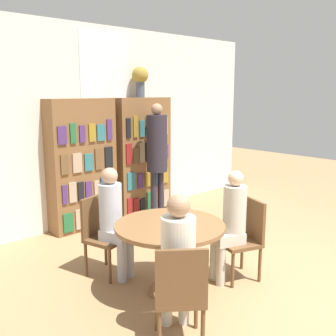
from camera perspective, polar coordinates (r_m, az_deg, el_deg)
The scene contains 13 objects.
ground_plane at distance 4.43m, azimuth 18.82°, elevation -16.78°, with size 16.00×16.00×0.00m, color #9E7A51.
wall_back at distance 6.29m, azimuth -9.01°, elevation 6.23°, with size 6.40×0.07×3.00m.
bookshelf_left at distance 5.90m, azimuth -12.34°, elevation 0.41°, with size 1.02×0.34×1.92m.
bookshelf_right at distance 6.54m, azimuth -3.78°, elevation 1.69°, with size 1.02×0.34×1.92m.
flower_vase at distance 6.45m, azimuth -4.06°, elevation 12.89°, with size 0.26×0.26×0.49m.
reading_table at distance 3.98m, azimuth 0.26°, elevation -10.00°, with size 1.10×1.10×0.73m.
chair_near_camera at distance 3.22m, azimuth 1.75°, elevation -17.49°, with size 0.56×0.56×0.88m.
chair_left_side at distance 4.51m, azimuth -9.62°, elevation -9.04°, with size 0.49×0.49×0.88m.
chair_far_side at distance 4.42m, azimuth 11.06°, elevation -9.51°, with size 0.51×0.51×0.88m.
seated_reader_left at distance 4.33m, azimuth -7.86°, elevation -7.02°, with size 0.33×0.39×1.23m.
seated_reader_right at distance 4.26m, azimuth 9.09°, elevation -7.52°, with size 0.39×0.34×1.21m.
seated_reader_back at distance 3.28m, azimuth 1.41°, elevation -12.65°, with size 0.42×0.42×1.24m.
librarian_standing at distance 6.06m, azimuth -1.62°, elevation 2.73°, with size 0.32×0.59×1.84m.
Camera 1 is at (-3.52, -1.76, 2.03)m, focal length 42.00 mm.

